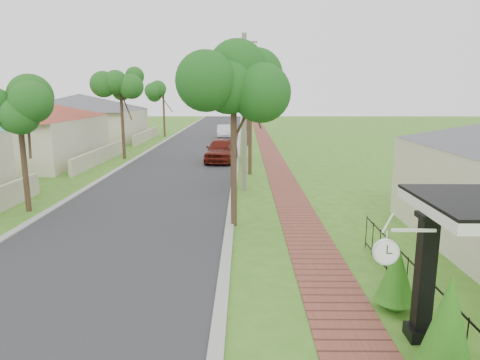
% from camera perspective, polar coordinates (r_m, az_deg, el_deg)
% --- Properties ---
extents(ground, '(160.00, 160.00, 0.00)m').
position_cam_1_polar(ground, '(9.78, -6.60, -17.00)').
color(ground, '#3D741B').
rests_on(ground, ground).
extents(road, '(7.00, 120.00, 0.02)m').
position_cam_1_polar(road, '(29.19, -7.66, 2.23)').
color(road, '#28282B').
rests_on(road, ground).
extents(kerb_right, '(0.30, 120.00, 0.10)m').
position_cam_1_polar(kerb_right, '(28.90, -0.47, 2.24)').
color(kerb_right, '#9E9E99').
rests_on(kerb_right, ground).
extents(kerb_left, '(0.30, 120.00, 0.10)m').
position_cam_1_polar(kerb_left, '(29.93, -14.59, 2.19)').
color(kerb_left, '#9E9E99').
rests_on(kerb_left, ground).
extents(sidewalk, '(1.50, 120.00, 0.03)m').
position_cam_1_polar(sidewalk, '(28.97, 4.68, 2.22)').
color(sidewalk, brown).
rests_on(sidewalk, ground).
extents(porch_post, '(0.48, 0.48, 2.52)m').
position_cam_1_polar(porch_post, '(8.98, 23.31, -12.67)').
color(porch_post, black).
rests_on(porch_post, ground).
extents(picket_fence, '(0.03, 8.02, 1.00)m').
position_cam_1_polar(picket_fence, '(10.18, 22.71, -13.33)').
color(picket_fence, black).
rests_on(picket_fence, ground).
extents(street_trees, '(10.70, 37.65, 5.89)m').
position_cam_1_polar(street_trees, '(35.59, -6.08, 11.25)').
color(street_trees, '#382619').
rests_on(street_trees, ground).
extents(hedge_row, '(0.81, 4.50, 2.13)m').
position_cam_1_polar(hedge_row, '(8.19, 25.35, -16.79)').
color(hedge_row, '#246714').
rests_on(hedge_row, ground).
extents(far_house_red, '(15.56, 15.56, 4.60)m').
position_cam_1_polar(far_house_red, '(32.84, -29.04, 6.03)').
color(far_house_red, beige).
rests_on(far_house_red, ground).
extents(far_house_grey, '(15.56, 15.56, 4.60)m').
position_cam_1_polar(far_house_grey, '(45.53, -20.40, 7.88)').
color(far_house_grey, beige).
rests_on(far_house_grey, ground).
extents(parked_car_red, '(2.35, 4.95, 1.63)m').
position_cam_1_polar(parked_car_red, '(29.53, -2.47, 4.03)').
color(parked_car_red, '#59150D').
rests_on(parked_car_red, ground).
extents(parked_car_white, '(1.57, 4.05, 1.31)m').
position_cam_1_polar(parked_car_white, '(45.94, -2.17, 6.50)').
color(parked_car_white, silver).
rests_on(parked_car_white, ground).
extents(near_tree, '(2.34, 2.34, 6.00)m').
position_cam_1_polar(near_tree, '(14.69, -0.87, 12.03)').
color(near_tree, '#382619').
rests_on(near_tree, ground).
extents(utility_pole, '(1.20, 0.24, 7.34)m').
position_cam_1_polar(utility_pole, '(20.36, 0.54, 8.90)').
color(utility_pole, gray).
rests_on(utility_pole, ground).
extents(station_clock, '(1.08, 0.13, 0.65)m').
position_cam_1_polar(station_clock, '(8.02, 19.10, -8.85)').
color(station_clock, white).
rests_on(station_clock, ground).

